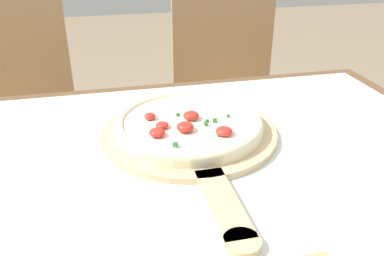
{
  "coord_description": "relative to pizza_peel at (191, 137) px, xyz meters",
  "views": [
    {
      "loc": [
        -0.1,
        -0.55,
        1.1
      ],
      "look_at": [
        0.05,
        0.1,
        0.76
      ],
      "focal_mm": 38.0,
      "sensor_mm": 36.0,
      "label": 1
    }
  ],
  "objects": [
    {
      "name": "chair_right",
      "position": [
        0.29,
        0.69,
        -0.23
      ],
      "size": [
        0.42,
        0.42,
        0.88
      ],
      "rotation": [
        0.0,
        0.0,
        -0.06
      ],
      "color": "tan",
      "rests_on": "ground_plane"
    },
    {
      "name": "pizza",
      "position": [
        -0.0,
        0.02,
        0.02
      ],
      "size": [
        0.28,
        0.28,
        0.04
      ],
      "color": "beige",
      "rests_on": "pizza_peel"
    },
    {
      "name": "pizza_peel",
      "position": [
        0.0,
        0.0,
        0.0
      ],
      "size": [
        0.34,
        0.5,
        0.01
      ],
      "color": "#D6B784",
      "rests_on": "towel_cloth"
    },
    {
      "name": "dining_table",
      "position": [
        -0.05,
        -0.11,
        -0.13
      ],
      "size": [
        1.18,
        0.85,
        0.73
      ],
      "color": "brown",
      "rests_on": "ground_plane"
    },
    {
      "name": "chair_left",
      "position": [
        -0.45,
        0.69,
        -0.23
      ],
      "size": [
        0.41,
        0.41,
        0.88
      ],
      "rotation": [
        0.0,
        0.0,
        0.02
      ],
      "color": "tan",
      "rests_on": "ground_plane"
    },
    {
      "name": "towel_cloth",
      "position": [
        -0.05,
        -0.11,
        -0.01
      ],
      "size": [
        1.1,
        0.77,
        0.0
      ],
      "color": "silver",
      "rests_on": "dining_table"
    }
  ]
}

